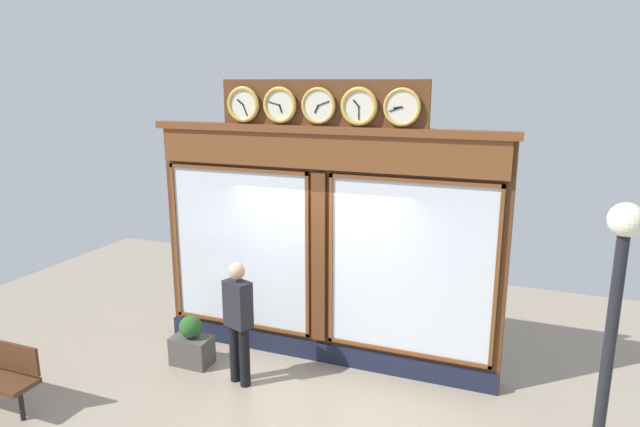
{
  "coord_description": "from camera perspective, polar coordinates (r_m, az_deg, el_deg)",
  "views": [
    {
      "loc": [
        -2.69,
        6.87,
        3.95
      ],
      "look_at": [
        0.0,
        0.0,
        2.19
      ],
      "focal_mm": 31.29,
      "sensor_mm": 36.0,
      "label": 1
    }
  ],
  "objects": [
    {
      "name": "street_lamp",
      "position": [
        5.27,
        27.77,
        -9.43
      ],
      "size": [
        0.28,
        0.28,
        3.02
      ],
      "color": "black",
      "rests_on": "ground_plane"
    },
    {
      "name": "shop_facade",
      "position": [
        7.81,
        0.32,
        -2.97
      ],
      "size": [
        5.06,
        0.42,
        3.97
      ],
      "color": "#5B3319",
      "rests_on": "ground_plane"
    },
    {
      "name": "planter_shrub",
      "position": [
        8.22,
        -13.09,
        -11.21
      ],
      "size": [
        0.32,
        0.32,
        0.32
      ],
      "primitive_type": "sphere",
      "color": "#285623",
      "rests_on": "planter_box"
    },
    {
      "name": "pedestrian",
      "position": [
        7.47,
        -8.35,
        -10.55
      ],
      "size": [
        0.41,
        0.33,
        1.69
      ],
      "color": "black",
      "rests_on": "ground_plane"
    },
    {
      "name": "planter_box",
      "position": [
        8.38,
        -12.96,
        -13.49
      ],
      "size": [
        0.56,
        0.36,
        0.41
      ],
      "primitive_type": "cube",
      "color": "#4C4742",
      "rests_on": "ground_plane"
    }
  ]
}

